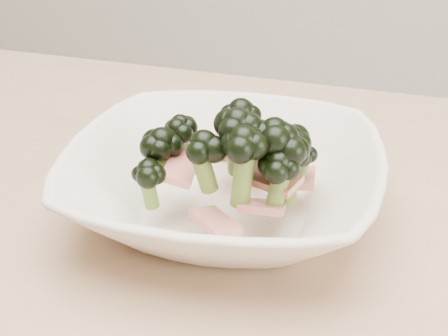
{
  "coord_description": "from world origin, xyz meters",
  "views": [
    {
      "loc": [
        0.18,
        -0.45,
        1.07
      ],
      "look_at": [
        0.03,
        0.03,
        0.8
      ],
      "focal_mm": 50.0,
      "sensor_mm": 36.0,
      "label": 1
    }
  ],
  "objects": [
    {
      "name": "broccoli_dish",
      "position": [
        0.03,
        0.02,
        0.79
      ],
      "size": [
        0.31,
        0.31,
        0.12
      ],
      "color": "beige",
      "rests_on": "dining_table"
    },
    {
      "name": "dining_table",
      "position": [
        0.0,
        0.0,
        0.65
      ],
      "size": [
        1.2,
        0.8,
        0.75
      ],
      "color": "tan",
      "rests_on": "ground"
    }
  ]
}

